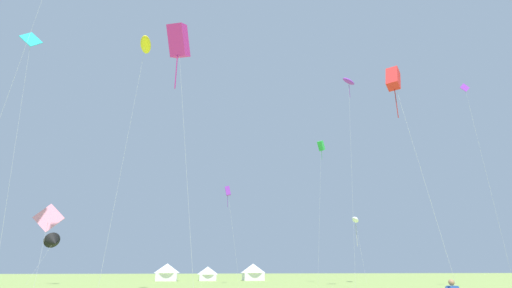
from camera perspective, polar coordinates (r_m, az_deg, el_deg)
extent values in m
cube|color=purple|center=(58.34, 29.59, 7.60)|extent=(1.41, 0.24, 1.41)
cylinder|color=#B2B2B7|center=(54.47, 32.21, -4.57)|extent=(0.70, 0.60, 25.63)
ellipsoid|color=purple|center=(54.21, 14.14, 9.38)|extent=(2.71, 2.27, 0.89)
cylinder|color=#63238B|center=(53.54, 14.27, 7.98)|extent=(0.06, 0.06, 2.00)
cylinder|color=#B2B2B7|center=(48.13, 14.60, -4.38)|extent=(2.32, 1.83, 27.20)
cube|color=#1EB7CC|center=(41.80, -31.46, 13.65)|extent=(1.75, 1.03, 1.89)
cylinder|color=#B2B2B7|center=(36.75, -33.36, -1.14)|extent=(1.87, 1.01, 22.61)
cone|color=black|center=(65.40, -28.83, -13.14)|extent=(3.46, 3.52, 2.88)
cylinder|color=#B2B2B7|center=(64.44, -30.43, -15.55)|extent=(1.94, 2.46, 6.04)
cube|color=#E02DA3|center=(34.51, -11.89, 15.35)|extent=(2.21, 2.85, 3.11)
cylinder|color=#9D2072|center=(33.07, -12.21, 11.42)|extent=(0.09, 0.09, 3.92)
cylinder|color=#B2B2B7|center=(29.29, -10.87, -1.54)|extent=(2.51, 1.29, 21.25)
ellipsoid|color=yellow|center=(42.46, -16.70, 14.50)|extent=(1.64, 3.37, 1.06)
cylinder|color=#B2B2B7|center=(36.53, -19.67, -1.26)|extent=(1.32, 1.86, 24.86)
cube|color=pink|center=(43.30, -29.43, -9.92)|extent=(2.96, 0.61, 2.94)
cylinder|color=#B2B2B7|center=(41.75, -30.32, -14.43)|extent=(0.69, 2.51, 7.02)
cylinder|color=#B2B2B7|center=(34.58, -34.75, 3.68)|extent=(1.88, 1.16, 26.68)
cube|color=green|center=(66.02, 10.05, -0.27)|extent=(1.66, 1.64, 1.88)
cylinder|color=#207C31|center=(65.56, 10.12, -1.53)|extent=(0.06, 0.06, 2.11)
cylinder|color=#B2B2B7|center=(62.38, 9.82, -9.99)|extent=(2.35, 1.33, 22.78)
ellipsoid|color=white|center=(67.71, 15.11, -11.25)|extent=(2.67, 3.76, 1.32)
cylinder|color=#A4A4A4|center=(67.45, 15.30, -13.42)|extent=(0.08, 0.08, 3.82)
cylinder|color=#B2B2B7|center=(66.62, 15.91, -15.52)|extent=(0.32, 1.63, 10.29)
cube|color=purple|center=(59.37, -4.38, -7.24)|extent=(1.04, 0.79, 1.52)
cylinder|color=#63238B|center=(59.09, -4.42, -8.66)|extent=(0.05, 0.05, 2.21)
cylinder|color=#B2B2B7|center=(58.11, -3.53, -13.97)|extent=(1.98, 0.77, 13.96)
cube|color=red|center=(35.61, 20.45, 9.45)|extent=(1.91, 1.92, 2.26)
cylinder|color=maroon|center=(34.67, 20.86, 6.27)|extent=(0.07, 0.07, 3.23)
cylinder|color=#B2B2B7|center=(31.98, 24.39, -4.43)|extent=(1.44, 2.26, 18.25)
sphere|color=#9E7051|center=(16.72, 27.99, -18.39)|extent=(0.22, 0.22, 0.22)
cube|color=white|center=(75.86, -13.68, -19.37)|extent=(3.88, 3.88, 1.46)
cone|color=white|center=(75.85, -13.58, -18.18)|extent=(4.85, 4.85, 1.70)
cube|color=white|center=(75.86, -7.52, -19.81)|extent=(3.20, 3.20, 1.20)
cone|color=white|center=(75.85, -7.48, -18.83)|extent=(4.00, 4.00, 1.40)
cube|color=white|center=(76.83, -0.45, -19.85)|extent=(3.89, 3.89, 1.46)
cone|color=white|center=(76.81, -0.44, -18.67)|extent=(4.86, 4.86, 1.70)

